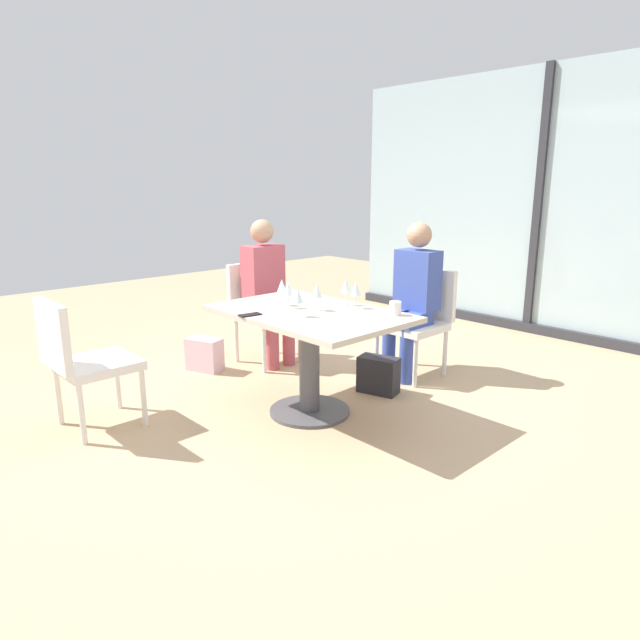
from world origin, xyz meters
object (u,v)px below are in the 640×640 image
at_px(wine_glass_4, 356,289).
at_px(coffee_cup, 395,308).
at_px(person_far_left, 268,285).
at_px(wine_glass_2, 317,291).
at_px(person_near_window, 412,293).
at_px(handbag_0, 378,375).
at_px(handbag_1, 204,354).
at_px(chair_near_window, 419,315).
at_px(chair_far_left, 261,306).
at_px(cell_phone_on_table, 250,315).
at_px(wine_glass_0, 282,287).
at_px(wine_glass_5, 346,287).
at_px(wine_glass_1, 288,289).
at_px(wine_glass_3, 298,296).
at_px(dining_table_main, 309,337).
at_px(chair_front_left, 81,356).

xyz_separation_m(wine_glass_4, coffee_cup, (0.31, 0.04, -0.09)).
xyz_separation_m(person_far_left, wine_glass_2, (1.10, -0.44, 0.16)).
relative_size(person_near_window, handbag_0, 4.20).
bearing_deg(wine_glass_4, handbag_1, -167.10).
relative_size(chair_near_window, handbag_0, 2.90).
height_order(chair_far_left, handbag_0, chair_far_left).
bearing_deg(person_near_window, wine_glass_2, -88.64).
bearing_deg(cell_phone_on_table, chair_far_left, 149.13).
height_order(wine_glass_0, wine_glass_5, same).
relative_size(wine_glass_1, handbag_1, 0.62).
height_order(person_far_left, wine_glass_1, person_far_left).
bearing_deg(wine_glass_3, cell_phone_on_table, -139.37).
bearing_deg(person_far_left, wine_glass_2, -21.73).
height_order(chair_near_window, cell_phone_on_table, chair_near_window).
bearing_deg(handbag_1, chair_far_left, 58.20).
bearing_deg(wine_glass_1, chair_near_window, 82.78).
bearing_deg(dining_table_main, person_near_window, 90.00).
bearing_deg(chair_near_window, wine_glass_4, -80.57).
relative_size(wine_glass_5, handbag_0, 0.62).
relative_size(wine_glass_5, coffee_cup, 2.06).
bearing_deg(handbag_0, handbag_1, -169.54).
xyz_separation_m(wine_glass_1, wine_glass_3, (0.23, -0.11, 0.00)).
bearing_deg(cell_phone_on_table, chair_front_left, -116.52).
bearing_deg(chair_front_left, coffee_cup, 50.95).
distance_m(chair_front_left, person_near_window, 2.49).
xyz_separation_m(chair_near_window, wine_glass_1, (-0.16, -1.28, 0.37)).
distance_m(chair_near_window, wine_glass_4, 1.03).
distance_m(person_far_left, cell_phone_on_table, 1.24).
xyz_separation_m(person_near_window, wine_glass_1, (-0.16, -1.17, 0.16)).
xyz_separation_m(cell_phone_on_table, handbag_1, (-1.11, 0.32, -0.59)).
height_order(chair_far_left, wine_glass_3, wine_glass_3).
bearing_deg(wine_glass_5, coffee_cup, 2.33).
xyz_separation_m(wine_glass_3, coffee_cup, (0.40, 0.48, -0.09)).
height_order(dining_table_main, wine_glass_3, wine_glass_3).
bearing_deg(wine_glass_3, handbag_0, 89.58).
height_order(chair_near_window, wine_glass_5, wine_glass_5).
bearing_deg(wine_glass_3, person_near_window, 93.14).
relative_size(person_far_left, wine_glass_2, 6.81).
bearing_deg(cell_phone_on_table, wine_glass_0, 114.03).
xyz_separation_m(chair_near_window, wine_glass_2, (0.03, -1.18, 0.37)).
bearing_deg(chair_front_left, chair_far_left, 102.70).
height_order(coffee_cup, cell_phone_on_table, coffee_cup).
xyz_separation_m(coffee_cup, handbag_0, (-0.39, 0.32, -0.64)).
xyz_separation_m(chair_near_window, person_far_left, (-1.07, -0.75, 0.20)).
bearing_deg(person_far_left, handbag_1, -111.78).
bearing_deg(chair_front_left, wine_glass_1, 62.04).
bearing_deg(wine_glass_4, wine_glass_5, 168.54).
bearing_deg(handbag_1, wine_glass_5, -5.91).
bearing_deg(chair_near_window, person_near_window, -90.00).
height_order(wine_glass_0, handbag_0, wine_glass_0).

